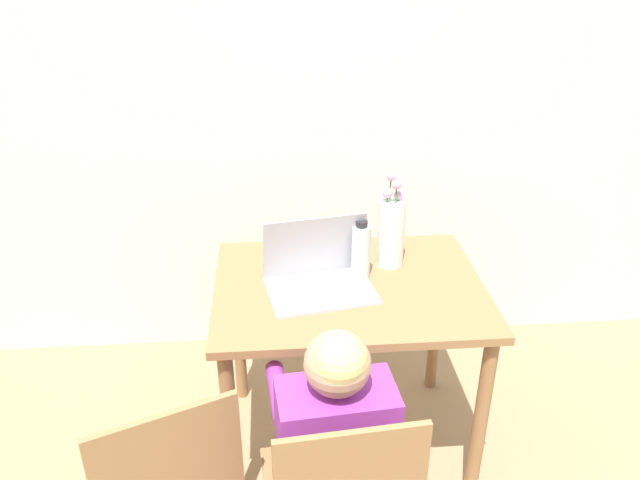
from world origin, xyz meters
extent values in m
cube|color=silver|center=(0.00, 2.23, 1.25)|extent=(6.40, 0.05, 2.50)
cube|color=olive|center=(0.24, 1.47, 0.73)|extent=(0.95, 0.71, 0.03)
cylinder|color=olive|center=(-0.19, 1.16, 0.36)|extent=(0.05, 0.05, 0.71)
cylinder|color=olive|center=(0.67, 1.16, 0.36)|extent=(0.05, 0.05, 0.71)
cylinder|color=olive|center=(-0.19, 1.78, 0.36)|extent=(0.05, 0.05, 0.71)
cylinder|color=olive|center=(0.67, 1.78, 0.36)|extent=(0.05, 0.05, 0.71)
cube|color=olive|center=(-0.30, 0.75, 0.64)|extent=(0.36, 0.16, 0.41)
cylinder|color=olive|center=(-0.28, 1.14, 0.21)|extent=(0.04, 0.04, 0.41)
cube|color=purple|center=(0.13, 0.84, 0.62)|extent=(0.33, 0.21, 0.37)
sphere|color=tan|center=(0.13, 0.84, 0.89)|extent=(0.17, 0.17, 0.17)
sphere|color=#D8BC72|center=(0.13, 0.83, 0.92)|extent=(0.15, 0.15, 0.15)
cylinder|color=navy|center=(0.19, 0.99, 0.45)|extent=(0.12, 0.29, 0.09)
cylinder|color=navy|center=(0.04, 0.98, 0.45)|extent=(0.12, 0.29, 0.09)
cylinder|color=navy|center=(0.17, 1.13, 0.22)|extent=(0.08, 0.08, 0.43)
cylinder|color=navy|center=(0.03, 1.12, 0.22)|extent=(0.08, 0.08, 0.43)
cylinder|color=purple|center=(0.24, 1.07, 0.64)|extent=(0.08, 0.24, 0.06)
cylinder|color=purple|center=(-0.03, 1.04, 0.64)|extent=(0.08, 0.24, 0.06)
cube|color=#B2B2B7|center=(0.13, 1.43, 0.75)|extent=(0.40, 0.31, 0.01)
cube|color=silver|center=(0.13, 1.43, 0.75)|extent=(0.35, 0.23, 0.00)
cube|color=#B2B2B7|center=(0.12, 1.52, 0.87)|extent=(0.37, 0.12, 0.25)
cube|color=silver|center=(0.12, 1.53, 0.87)|extent=(0.33, 0.11, 0.22)
cylinder|color=silver|center=(0.41, 1.61, 0.87)|extent=(0.10, 0.10, 0.26)
cylinder|color=#3D7A38|center=(0.43, 1.62, 0.90)|extent=(0.01, 0.01, 0.22)
sphere|color=#EA9EC6|center=(0.43, 1.62, 1.02)|extent=(0.03, 0.03, 0.03)
cylinder|color=#3D7A38|center=(0.40, 1.63, 0.94)|extent=(0.01, 0.01, 0.29)
sphere|color=#EA9EC6|center=(0.40, 1.63, 1.08)|extent=(0.03, 0.03, 0.03)
cylinder|color=#3D7A38|center=(0.39, 1.61, 0.91)|extent=(0.01, 0.01, 0.24)
sphere|color=#EA9EC6|center=(0.39, 1.61, 1.03)|extent=(0.04, 0.04, 0.04)
cylinder|color=#3D7A38|center=(0.41, 1.59, 0.93)|extent=(0.01, 0.01, 0.28)
sphere|color=#EA9EC6|center=(0.41, 1.59, 1.07)|extent=(0.03, 0.03, 0.03)
cylinder|color=silver|center=(0.28, 1.52, 0.84)|extent=(0.07, 0.07, 0.20)
cylinder|color=#262628|center=(0.28, 1.52, 0.96)|extent=(0.04, 0.04, 0.02)
camera|label=1|loc=(-0.02, -0.41, 1.90)|focal=35.00mm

